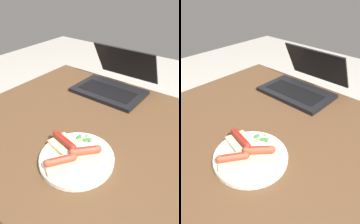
% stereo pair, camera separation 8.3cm
% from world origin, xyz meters
% --- Properties ---
extents(desk, '(1.11, 0.87, 0.71)m').
position_xyz_m(desk, '(0.00, 0.00, 0.62)').
color(desk, '#4C331E').
rests_on(desk, ground_plane).
extents(laptop, '(0.34, 0.32, 0.20)m').
position_xyz_m(laptop, '(-0.13, 0.32, 0.75)').
color(laptop, black).
rests_on(laptop, desk).
extents(plate, '(0.24, 0.24, 0.02)m').
position_xyz_m(plate, '(0.04, -0.17, 0.72)').
color(plate, silver).
rests_on(plate, desk).
extents(sausage_toast_left, '(0.12, 0.09, 0.04)m').
position_xyz_m(sausage_toast_left, '(-0.02, -0.16, 0.74)').
color(sausage_toast_left, '#D6B784').
rests_on(sausage_toast_left, plate).
extents(sausage_toast_middle, '(0.12, 0.13, 0.04)m').
position_xyz_m(sausage_toast_middle, '(0.06, -0.15, 0.74)').
color(sausage_toast_middle, '#D6B784').
rests_on(sausage_toast_middle, plate).
extents(sausage_toast_right, '(0.10, 0.11, 0.05)m').
position_xyz_m(sausage_toast_right, '(0.03, -0.23, 0.74)').
color(sausage_toast_right, '#D6B784').
rests_on(sausage_toast_right, plate).
extents(salad_pile, '(0.06, 0.06, 0.01)m').
position_xyz_m(salad_pile, '(0.00, -0.09, 0.73)').
color(salad_pile, '#2D662D').
rests_on(salad_pile, plate).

